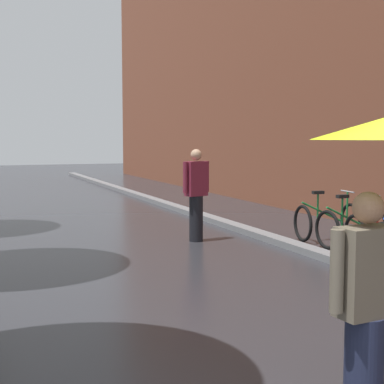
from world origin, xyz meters
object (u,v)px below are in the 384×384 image
parked_bicycle_4 (382,232)px  pedestrian_walking_midground (196,194)px  parked_bicycle_5 (351,227)px  parked_bicycle_6 (327,221)px

parked_bicycle_4 → pedestrian_walking_midground: (-2.44, 2.31, 0.52)m
parked_bicycle_4 → parked_bicycle_5: 0.70m
parked_bicycle_6 → parked_bicycle_4: bearing=-86.4°
parked_bicycle_6 → pedestrian_walking_midground: bearing=159.7°
parked_bicycle_6 → pedestrian_walking_midground: pedestrian_walking_midground is taller
parked_bicycle_6 → parked_bicycle_5: bearing=-91.5°
parked_bicycle_4 → parked_bicycle_6: 1.45m
parked_bicycle_6 → pedestrian_walking_midground: (-2.35, 0.87, 0.52)m
parked_bicycle_5 → parked_bicycle_4: bearing=-80.8°
parked_bicycle_4 → pedestrian_walking_midground: bearing=136.6°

